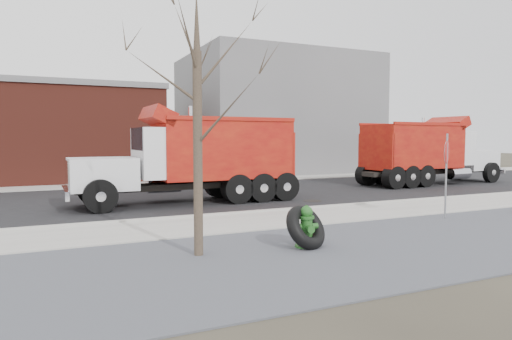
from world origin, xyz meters
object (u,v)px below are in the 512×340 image
dump_truck_red_a (428,150)px  dump_truck_red_b (196,155)px  fire_hydrant (306,229)px  stop_sign (447,160)px  truck_tire (306,228)px

dump_truck_red_a → dump_truck_red_b: 12.66m
fire_hydrant → dump_truck_red_b: size_ratio=0.11×
stop_sign → dump_truck_red_b: size_ratio=0.31×
truck_tire → dump_truck_red_a: dump_truck_red_a is taller
dump_truck_red_b → fire_hydrant: bearing=89.4°
dump_truck_red_a → dump_truck_red_b: bearing=-176.3°
dump_truck_red_a → dump_truck_red_b: (-12.57, -1.49, 0.00)m
truck_tire → dump_truck_red_a: (12.53, 9.06, 1.28)m
dump_truck_red_a → dump_truck_red_b: dump_truck_red_a is taller
fire_hydrant → dump_truck_red_a: (12.50, 9.04, 1.31)m
fire_hydrant → dump_truck_red_b: dump_truck_red_b is taller
stop_sign → dump_truck_red_b: bearing=120.5°
stop_sign → dump_truck_red_b: (-5.47, 6.26, 0.03)m
fire_hydrant → dump_truck_red_a: size_ratio=0.11×
truck_tire → dump_truck_red_b: 7.68m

